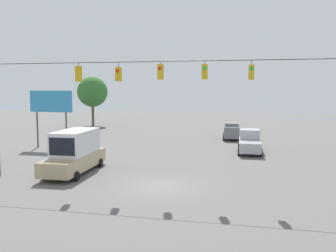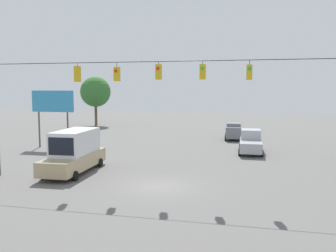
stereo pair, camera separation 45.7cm
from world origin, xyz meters
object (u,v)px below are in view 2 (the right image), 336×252
at_px(traffic_cone_second, 92,159).
at_px(traffic_cone_third, 101,155).
at_px(roadside_billboard, 53,105).
at_px(sedan_grey_oncoming_deep, 233,131).
at_px(pickup_truck_silver_oncoming_far, 251,142).
at_px(overhead_signal_span, 158,98).
at_px(traffic_cone_nearest, 79,164).
at_px(box_truck_tan_parked_shoulder, 74,152).
at_px(tree_horizon_left, 96,92).

relative_size(traffic_cone_second, traffic_cone_third, 1.00).
height_order(traffic_cone_third, roadside_billboard, roadside_billboard).
distance_m(sedan_grey_oncoming_deep, roadside_billboard, 20.36).
height_order(pickup_truck_silver_oncoming_far, roadside_billboard, roadside_billboard).
bearing_deg(overhead_signal_span, traffic_cone_nearest, -26.76).
relative_size(traffic_cone_third, roadside_billboard, 0.10).
bearing_deg(traffic_cone_second, traffic_cone_nearest, 88.40).
bearing_deg(overhead_signal_span, traffic_cone_third, -46.72).
bearing_deg(traffic_cone_third, box_truck_tan_parked_shoulder, 94.20).
xyz_separation_m(box_truck_tan_parked_shoulder, traffic_cone_second, (0.34, -3.60, -1.20)).
height_order(box_truck_tan_parked_shoulder, traffic_cone_third, box_truck_tan_parked_shoulder).
xyz_separation_m(box_truck_tan_parked_shoulder, traffic_cone_third, (0.40, -5.40, -1.20)).
relative_size(box_truck_tan_parked_shoulder, traffic_cone_nearest, 12.31).
bearing_deg(pickup_truck_silver_oncoming_far, traffic_cone_second, 31.64).
xyz_separation_m(traffic_cone_third, tree_horizon_left, (12.19, -25.82, 5.10)).
bearing_deg(roadside_billboard, tree_horizon_left, -76.36).
xyz_separation_m(overhead_signal_span, traffic_cone_nearest, (7.22, -3.64, -5.16)).
distance_m(pickup_truck_silver_oncoming_far, roadside_billboard, 19.81).
height_order(box_truck_tan_parked_shoulder, traffic_cone_nearest, box_truck_tan_parked_shoulder).
distance_m(overhead_signal_span, pickup_truck_silver_oncoming_far, 15.22).
height_order(traffic_cone_nearest, tree_horizon_left, tree_horizon_left).
distance_m(overhead_signal_span, traffic_cone_second, 10.60).
xyz_separation_m(overhead_signal_span, box_truck_tan_parked_shoulder, (6.82, -2.26, -3.96)).
height_order(overhead_signal_span, roadside_billboard, overhead_signal_span).
bearing_deg(box_truck_tan_parked_shoulder, pickup_truck_silver_oncoming_far, -137.07).
height_order(overhead_signal_span, box_truck_tan_parked_shoulder, overhead_signal_span).
xyz_separation_m(sedan_grey_oncoming_deep, traffic_cone_nearest, (10.37, 18.40, -0.73)).
height_order(box_truck_tan_parked_shoulder, traffic_cone_second, box_truck_tan_parked_shoulder).
relative_size(overhead_signal_span, sedan_grey_oncoming_deep, 5.75).
xyz_separation_m(box_truck_tan_parked_shoulder, traffic_cone_nearest, (0.40, -1.38, -1.20)).
xyz_separation_m(roadside_billboard, tree_horizon_left, (5.26, -21.67, 1.08)).
bearing_deg(traffic_cone_third, traffic_cone_nearest, 89.91).
distance_m(traffic_cone_nearest, tree_horizon_left, 32.63).
bearing_deg(pickup_truck_silver_oncoming_far, traffic_cone_third, 25.16).
relative_size(box_truck_tan_parked_shoulder, sedan_grey_oncoming_deep, 1.71).
bearing_deg(traffic_cone_third, roadside_billboard, -30.94).
bearing_deg(traffic_cone_nearest, overhead_signal_span, 153.24).
height_order(roadside_billboard, tree_horizon_left, tree_horizon_left).
height_order(traffic_cone_nearest, roadside_billboard, roadside_billboard).
distance_m(overhead_signal_span, tree_horizon_left, 38.70).
xyz_separation_m(traffic_cone_nearest, traffic_cone_second, (-0.06, -2.22, 0.00)).
relative_size(overhead_signal_span, traffic_cone_second, 41.26).
distance_m(pickup_truck_silver_oncoming_far, tree_horizon_left, 32.05).
xyz_separation_m(box_truck_tan_parked_shoulder, tree_horizon_left, (12.58, -31.22, 3.89)).
height_order(sedan_grey_oncoming_deep, traffic_cone_third, sedan_grey_oncoming_deep).
xyz_separation_m(sedan_grey_oncoming_deep, roadside_billboard, (17.29, 10.23, 3.29)).
distance_m(overhead_signal_span, traffic_cone_nearest, 9.60).
xyz_separation_m(box_truck_tan_parked_shoulder, sedan_grey_oncoming_deep, (-9.97, -19.78, -0.47)).
xyz_separation_m(traffic_cone_second, tree_horizon_left, (12.24, -27.62, 5.10)).
relative_size(traffic_cone_nearest, roadside_billboard, 0.10).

